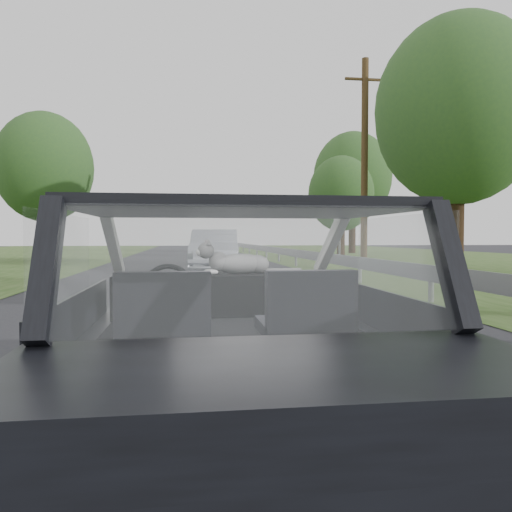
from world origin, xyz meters
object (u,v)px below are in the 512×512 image
object	(u,v)px
cat	(240,262)
highway_sign	(339,235)
subject_car	(232,325)
other_car	(214,251)
utility_pole	(365,163)

from	to	relation	value
cat	highway_sign	world-z (taller)	highway_sign
subject_car	highway_sign	distance (m)	22.05
other_car	highway_sign	distance (m)	8.67
subject_car	utility_pole	distance (m)	18.94
cat	other_car	xyz separation A→B (m)	(0.62, 14.49, -0.31)
cat	highway_sign	distance (m)	21.42
cat	highway_sign	bearing A→B (deg)	59.05
subject_car	other_car	size ratio (longest dim) A/B	0.85
cat	other_car	world-z (taller)	other_car
subject_car	other_car	distance (m)	15.13
cat	other_car	bearing A→B (deg)	76.03
cat	subject_car	bearing A→B (deg)	-112.38
subject_car	highway_sign	bearing A→B (deg)	70.81
cat	other_car	size ratio (longest dim) A/B	0.12
cat	utility_pole	distance (m)	18.26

